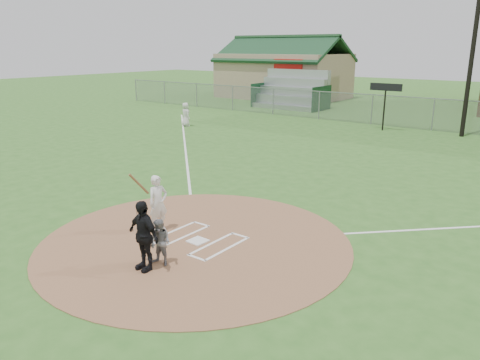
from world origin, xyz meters
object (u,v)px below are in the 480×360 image
Objects in this scene: home_plate at (198,241)px; ondeck_player at (186,114)px; batter_at_plate at (158,203)px; catcher at (160,243)px; umpire at (143,235)px.

home_plate is 19.38m from ondeck_player.
ondeck_player is (-13.59, 13.79, 0.74)m from home_plate.
home_plate is at bearing 2.76° from batter_at_plate.
catcher is 0.74× the size of ondeck_player.
batter_at_plate is at bearing 151.28° from ondeck_player.
catcher reaches higher than home_plate.
batter_at_plate is at bearing -177.24° from home_plate.
umpire is at bearing -51.11° from batter_at_plate.
umpire is 1.10× the size of ondeck_player.
home_plate is 0.41× the size of catcher.
umpire is at bearing -118.33° from catcher.
catcher is 20.67m from ondeck_player.
home_plate is 1.69m from catcher.
batter_at_plate reaches higher than umpire.
batter_at_plate is at bearing 129.20° from catcher.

